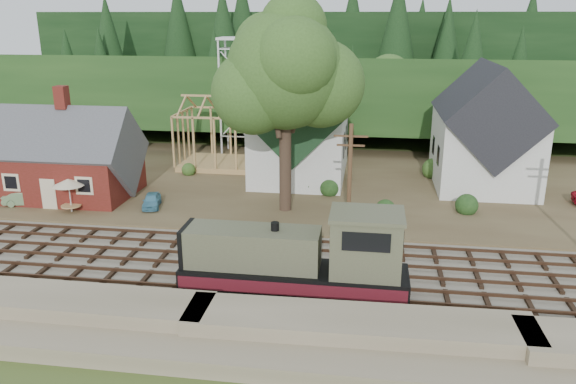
# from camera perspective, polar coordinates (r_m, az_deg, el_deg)

# --- Properties ---
(ground) EXTENTS (140.00, 140.00, 0.00)m
(ground) POSITION_cam_1_polar(r_m,az_deg,el_deg) (34.65, -6.09, -7.51)
(ground) COLOR #384C1E
(ground) RESTS_ON ground
(embankment) EXTENTS (64.00, 5.00, 1.60)m
(embankment) POSITION_cam_1_polar(r_m,az_deg,el_deg) (27.52, -10.58, -14.89)
(embankment) COLOR #7F7259
(embankment) RESTS_ON ground
(railroad_bed) EXTENTS (64.00, 11.00, 0.16)m
(railroad_bed) POSITION_cam_1_polar(r_m,az_deg,el_deg) (34.61, -6.09, -7.39)
(railroad_bed) COLOR #726B5B
(railroad_bed) RESTS_ON ground
(village_flat) EXTENTS (64.00, 26.00, 0.30)m
(village_flat) POSITION_cam_1_polar(r_m,az_deg,el_deg) (51.11, -1.14, 1.11)
(village_flat) COLOR brown
(village_flat) RESTS_ON ground
(hillside) EXTENTS (70.00, 28.96, 12.74)m
(hillside) POSITION_cam_1_polar(r_m,az_deg,el_deg) (74.24, 1.93, 6.21)
(hillside) COLOR #1E3F19
(hillside) RESTS_ON ground
(ridge) EXTENTS (80.00, 20.00, 12.00)m
(ridge) POSITION_cam_1_polar(r_m,az_deg,el_deg) (89.90, 3.11, 8.19)
(ridge) COLOR black
(ridge) RESTS_ON ground
(depot) EXTENTS (10.80, 7.41, 9.00)m
(depot) POSITION_cam_1_polar(r_m,az_deg,el_deg) (49.21, -21.32, 2.94)
(depot) COLOR #551D13
(depot) RESTS_ON village_flat
(church) EXTENTS (8.40, 15.17, 13.00)m
(church) POSITION_cam_1_polar(r_m,az_deg,el_deg) (51.26, 1.36, 6.95)
(church) COLOR silver
(church) RESTS_ON village_flat
(farmhouse) EXTENTS (8.40, 10.80, 10.60)m
(farmhouse) POSITION_cam_1_polar(r_m,az_deg,el_deg) (51.24, 19.40, 5.59)
(farmhouse) COLOR silver
(farmhouse) RESTS_ON village_flat
(timber_frame) EXTENTS (8.20, 6.20, 6.99)m
(timber_frame) POSITION_cam_1_polar(r_m,az_deg,el_deg) (55.39, -6.63, 5.62)
(timber_frame) COLOR tan
(timber_frame) RESTS_ON village_flat
(lattice_tower) EXTENTS (3.20, 3.20, 12.12)m
(lattice_tower) POSITION_cam_1_polar(r_m,az_deg,el_deg) (60.19, -5.38, 13.12)
(lattice_tower) COLOR silver
(lattice_tower) RESTS_ON village_flat
(big_tree) EXTENTS (10.90, 8.40, 14.70)m
(big_tree) POSITION_cam_1_polar(r_m,az_deg,el_deg) (41.09, -0.04, 11.41)
(big_tree) COLOR #38281E
(big_tree) RESTS_ON village_flat
(telegraph_pole_near) EXTENTS (2.20, 0.28, 8.00)m
(telegraph_pole_near) POSITION_cam_1_polar(r_m,az_deg,el_deg) (37.03, 6.27, 1.18)
(telegraph_pole_near) COLOR #4C331E
(telegraph_pole_near) RESTS_ON ground
(locomotive) EXTENTS (12.02, 3.01, 4.81)m
(locomotive) POSITION_cam_1_polar(r_m,az_deg,el_deg) (30.23, 1.45, -6.87)
(locomotive) COLOR black
(locomotive) RESTS_ON railroad_bed
(car_blue) EXTENTS (1.99, 3.34, 1.06)m
(car_blue) POSITION_cam_1_polar(r_m,az_deg,el_deg) (44.90, -13.69, -0.84)
(car_blue) COLOR #569EBA
(car_blue) RESTS_ON village_flat
(car_green) EXTENTS (3.80, 2.12, 1.19)m
(car_green) POSITION_cam_1_polar(r_m,az_deg,el_deg) (48.63, -24.95, -0.52)
(car_green) COLOR gray
(car_green) RESTS_ON village_flat
(patio_set) EXTENTS (2.34, 2.34, 2.60)m
(patio_set) POSITION_cam_1_polar(r_m,az_deg,el_deg) (45.20, -21.41, 0.79)
(patio_set) COLOR silver
(patio_set) RESTS_ON village_flat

